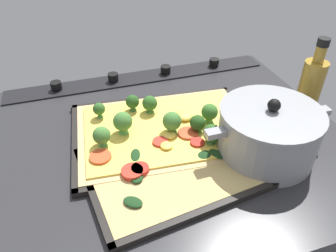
% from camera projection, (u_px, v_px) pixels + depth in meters
% --- Properties ---
extents(ground_plane, '(0.74, 0.63, 0.03)m').
position_uv_depth(ground_plane, '(172.00, 144.00, 0.70)').
color(ground_plane, '#28282B').
extents(stove_control_panel, '(0.71, 0.07, 0.03)m').
position_uv_depth(stove_control_panel, '(140.00, 76.00, 0.91)').
color(stove_control_panel, black).
rests_on(stove_control_panel, ground_plane).
extents(baking_tray_front, '(0.41, 0.32, 0.01)m').
position_uv_depth(baking_tray_front, '(165.00, 133.00, 0.71)').
color(baking_tray_front, black).
rests_on(baking_tray_front, ground_plane).
extents(broccoli_pizza, '(0.39, 0.29, 0.06)m').
position_uv_depth(broccoli_pizza, '(164.00, 127.00, 0.70)').
color(broccoli_pizza, tan).
rests_on(broccoli_pizza, baking_tray_front).
extents(baking_tray_back, '(0.34, 0.28, 0.01)m').
position_uv_depth(baking_tray_back, '(170.00, 169.00, 0.62)').
color(baking_tray_back, black).
rests_on(baking_tray_back, ground_plane).
extents(veggie_pizza_back, '(0.31, 0.25, 0.02)m').
position_uv_depth(veggie_pizza_back, '(168.00, 165.00, 0.61)').
color(veggie_pizza_back, tan).
rests_on(veggie_pizza_back, baking_tray_back).
extents(cooking_pot, '(0.26, 0.19, 0.13)m').
position_uv_depth(cooking_pot, '(268.00, 133.00, 0.63)').
color(cooking_pot, gray).
rests_on(cooking_pot, ground_plane).
extents(oil_bottle, '(0.05, 0.05, 0.20)m').
position_uv_depth(oil_bottle, '(309.00, 90.00, 0.70)').
color(oil_bottle, olive).
rests_on(oil_bottle, ground_plane).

